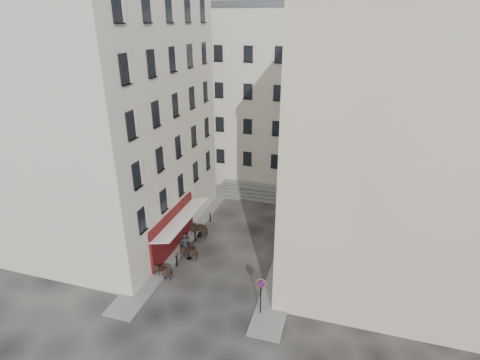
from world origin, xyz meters
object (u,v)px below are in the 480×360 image
at_px(bistro_table_a, 163,272).
at_px(bistro_table_b, 189,253).
at_px(no_parking_sign, 261,290).
at_px(pedestrian, 185,245).

height_order(bistro_table_a, bistro_table_b, bistro_table_b).
relative_size(no_parking_sign, pedestrian, 1.36).
relative_size(no_parking_sign, bistro_table_b, 1.88).
distance_m(no_parking_sign, pedestrian, 8.44).
height_order(bistro_table_a, pedestrian, pedestrian).
bearing_deg(bistro_table_a, no_parking_sign, -11.91).
bearing_deg(pedestrian, bistro_table_b, 122.53).
distance_m(bistro_table_a, pedestrian, 2.98).
height_order(no_parking_sign, bistro_table_a, no_parking_sign).
bearing_deg(bistro_table_a, bistro_table_b, 71.80).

